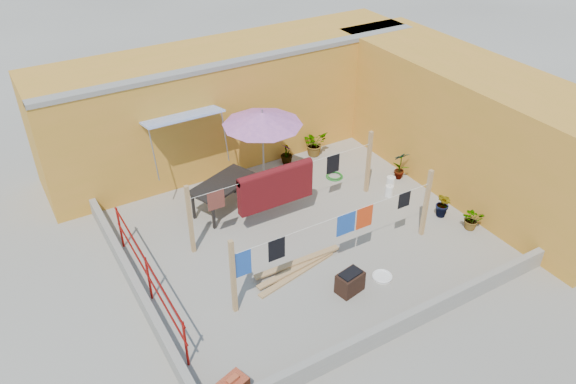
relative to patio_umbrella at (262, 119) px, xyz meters
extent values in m
plane|color=#9E998E|center=(-0.09, -2.12, -2.20)|extent=(80.00, 80.00, 0.00)
cube|color=#C8802B|center=(0.41, 2.58, -0.60)|extent=(11.00, 2.40, 3.20)
cube|color=gray|center=(0.41, 1.53, 0.95)|extent=(11.00, 0.35, 0.12)
cube|color=#2D51B2|center=(-1.69, 1.03, 0.05)|extent=(2.00, 0.79, 0.22)
cylinder|color=gray|center=(-2.64, 0.66, -0.60)|extent=(0.03, 0.30, 1.28)
cylinder|color=gray|center=(-0.74, 0.66, -0.60)|extent=(0.03, 0.30, 1.28)
cube|color=#C8802B|center=(5.11, -2.12, -0.60)|extent=(2.40, 9.00, 3.20)
cube|color=gray|center=(-0.09, -5.70, -1.98)|extent=(8.30, 0.16, 0.44)
cube|color=gray|center=(-4.17, -2.12, -1.98)|extent=(0.16, 7.30, 0.44)
cylinder|color=maroon|center=(-3.94, -4.32, -1.65)|extent=(0.05, 0.05, 1.10)
cylinder|color=maroon|center=(-3.94, -2.32, -1.65)|extent=(0.05, 0.05, 1.10)
cylinder|color=maroon|center=(-3.94, -0.32, -1.65)|extent=(0.05, 0.05, 1.10)
cylinder|color=maroon|center=(-3.94, -2.32, -1.15)|extent=(0.04, 4.20, 0.04)
cylinder|color=maroon|center=(-3.94, -2.32, -1.60)|extent=(0.04, 4.20, 0.04)
cube|color=tan|center=(-2.59, -3.52, -1.30)|extent=(0.09, 0.09, 1.80)
cube|color=tan|center=(2.41, -3.52, -1.30)|extent=(0.09, 0.09, 1.80)
cube|color=tan|center=(2.41, -1.32, -1.30)|extent=(0.09, 0.09, 1.80)
cube|color=tan|center=(-2.59, -1.32, -1.30)|extent=(0.09, 0.09, 1.80)
cylinder|color=silver|center=(-0.09, -3.52, -0.75)|extent=(5.00, 0.01, 0.01)
cylinder|color=silver|center=(-0.09, -1.32, -0.75)|extent=(5.00, 0.01, 0.01)
cube|color=#510D10|center=(-0.38, -1.32, -1.17)|extent=(1.96, 0.22, 0.94)
cube|color=black|center=(1.27, -1.32, -1.00)|extent=(0.37, 0.02, 0.50)
cube|color=brown|center=(-1.93, -1.32, -0.99)|extent=(0.41, 0.02, 0.48)
cube|color=#1D469D|center=(-2.38, -3.52, -1.05)|extent=(0.40, 0.02, 0.60)
cube|color=black|center=(-1.60, -3.52, -1.00)|extent=(0.38, 0.02, 0.52)
cube|color=red|center=(0.59, -3.52, -1.02)|extent=(0.42, 0.02, 0.55)
cube|color=#1D469D|center=(0.10, -3.52, -1.01)|extent=(0.47, 0.02, 0.53)
cube|color=black|center=(1.70, -3.52, -0.95)|extent=(0.32, 0.02, 0.40)
cylinder|color=gray|center=(0.00, 0.00, -2.17)|extent=(0.37, 0.37, 0.06)
cylinder|color=gray|center=(0.00, 0.00, -1.03)|extent=(0.04, 0.04, 2.33)
cone|color=#C168A5|center=(0.00, 0.00, 0.02)|extent=(2.44, 2.44, 0.32)
cylinder|color=gray|center=(0.00, 0.00, 0.20)|extent=(0.04, 0.04, 0.10)
cube|color=black|center=(-1.23, -0.15, -1.42)|extent=(1.92, 1.45, 0.06)
cube|color=black|center=(-1.80, -0.75, -1.82)|extent=(0.06, 0.06, 0.75)
cube|color=black|center=(-2.06, -0.11, -1.82)|extent=(0.06, 0.06, 0.75)
cube|color=black|center=(-0.40, -0.18, -1.82)|extent=(0.06, 0.06, 0.75)
cube|color=black|center=(-0.66, 0.46, -1.82)|extent=(0.06, 0.06, 0.75)
cube|color=#AE4B28|center=(-3.50, -5.32, -1.81)|extent=(0.24, 0.17, 0.07)
cube|color=tan|center=(-0.94, -3.23, -2.17)|extent=(2.12, 0.59, 0.04)
cube|color=tan|center=(-0.86, -3.11, -2.13)|extent=(2.14, 0.41, 0.04)
cube|color=tan|center=(-0.78, -2.99, -2.08)|extent=(2.14, 0.19, 0.04)
cube|color=black|center=(-0.25, -4.24, -1.96)|extent=(0.62, 0.48, 0.47)
cube|color=black|center=(-0.25, -4.24, -1.71)|extent=(0.51, 0.37, 0.04)
cylinder|color=white|center=(0.60, -4.28, -2.17)|extent=(0.42, 0.42, 0.06)
torus|color=white|center=(0.60, -4.28, -2.14)|extent=(0.45, 0.45, 0.05)
cylinder|color=white|center=(2.80, -1.80, -2.05)|extent=(0.22, 0.22, 0.30)
cylinder|color=white|center=(2.80, -1.80, -1.87)|extent=(0.06, 0.06, 0.05)
cylinder|color=white|center=(3.09, -1.51, -2.03)|extent=(0.24, 0.24, 0.33)
cylinder|color=white|center=(3.09, -1.51, -1.84)|extent=(0.07, 0.07, 0.06)
torus|color=#1B7920|center=(2.09, -0.29, -2.18)|extent=(0.49, 0.49, 0.03)
torus|color=#1B7920|center=(2.09, -0.29, -2.14)|extent=(0.41, 0.41, 0.03)
imported|color=#19591C|center=(2.30, 1.08, -1.81)|extent=(0.74, 0.66, 0.77)
imported|color=#19591C|center=(1.33, 1.08, -1.89)|extent=(0.42, 0.42, 0.62)
imported|color=#19591C|center=(3.61, -1.25, -1.76)|extent=(0.51, 0.40, 0.87)
imported|color=#19591C|center=(3.34, -3.23, -1.83)|extent=(0.38, 0.45, 0.73)
imported|color=#19591C|center=(3.61, -3.96, -1.91)|extent=(0.68, 0.68, 0.57)
camera|label=1|loc=(-5.86, -11.16, 6.13)|focal=35.00mm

